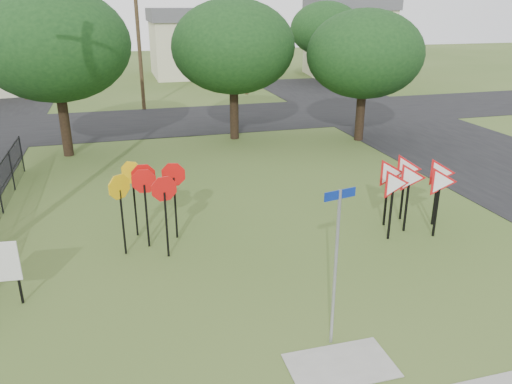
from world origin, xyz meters
TOP-DOWN VIEW (x-y plane):
  - ground at (0.00, 0.00)m, footprint 140.00×140.00m
  - street_right at (12.00, 10.00)m, footprint 8.00×50.00m
  - street_far at (0.00, 20.00)m, footprint 60.00×8.00m
  - curb_pad at (0.00, -2.40)m, footprint 2.00×1.20m
  - street_name_sign at (0.11, -1.68)m, footprint 0.67×0.16m
  - stop_sign_cluster at (-3.07, 3.80)m, footprint 2.13×1.87m
  - yield_sign_cluster at (4.56, 2.78)m, footprint 2.78×1.78m
  - far_pole_a at (-2.00, 24.00)m, footprint 1.40×0.24m
  - far_pole_b at (6.00, 28.00)m, footprint 1.40×0.24m
  - far_pole_c at (-10.00, 30.00)m, footprint 1.40×0.24m
  - house_mid at (4.00, 40.00)m, footprint 8.40×8.40m
  - house_right at (18.00, 36.00)m, footprint 8.30×8.30m
  - tree_near_left at (-6.00, 14.00)m, footprint 6.40×6.40m
  - tree_near_mid at (2.00, 15.00)m, footprint 6.00×6.00m
  - tree_near_right at (8.00, 13.00)m, footprint 5.60×5.60m
  - tree_far_right at (14.00, 32.00)m, footprint 6.00×6.00m

SIDE VIEW (x-z plane):
  - ground at x=0.00m, z-range 0.00..0.00m
  - street_right at x=12.00m, z-range 0.00..0.02m
  - street_far at x=0.00m, z-range 0.00..0.02m
  - curb_pad at x=0.00m, z-range 0.00..0.02m
  - yield_sign_cluster at x=4.56m, z-range 0.52..2.71m
  - stop_sign_cluster at x=-3.07m, z-range 0.57..2.88m
  - street_name_sign at x=0.11m, z-range 0.22..3.53m
  - house_mid at x=4.00m, z-range 0.05..6.25m
  - house_right at x=18.00m, z-range 0.05..7.25m
  - tree_near_right at x=8.00m, z-range 1.06..7.39m
  - far_pole_b at x=6.00m, z-range 0.10..8.60m
  - tree_near_mid at x=2.00m, z-range 1.14..7.94m
  - tree_far_right at x=14.00m, z-range 1.14..7.94m
  - far_pole_a at x=-2.00m, z-range 0.10..9.10m
  - far_pole_c at x=-10.00m, z-range 0.10..9.10m
  - tree_near_left at x=-6.00m, z-range 1.22..8.49m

